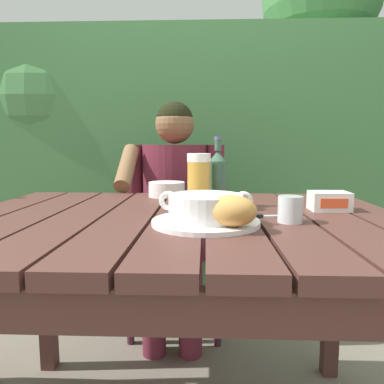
# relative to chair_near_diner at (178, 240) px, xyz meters

# --- Properties ---
(dining_table) EXTENTS (1.29, 0.96, 0.78)m
(dining_table) POSITION_rel_chair_near_diner_xyz_m (0.08, -0.92, 0.23)
(dining_table) COLOR #4C2B25
(dining_table) RESTS_ON ground_plane
(hedge_backdrop) EXTENTS (3.00, 0.98, 2.40)m
(hedge_backdrop) POSITION_rel_chair_near_diner_xyz_m (-0.03, 0.65, 0.62)
(hedge_backdrop) COLOR #3E723F
(hedge_backdrop) RESTS_ON ground_plane
(chair_near_diner) EXTENTS (0.47, 0.47, 0.90)m
(chair_near_diner) POSITION_rel_chair_near_diner_xyz_m (0.00, 0.00, 0.00)
(chair_near_diner) COLOR #411E2C
(chair_near_diner) RESTS_ON ground_plane
(person_eating) EXTENTS (0.48, 0.47, 1.19)m
(person_eating) POSITION_rel_chair_near_diner_xyz_m (-0.00, -0.20, 0.25)
(person_eating) COLOR maroon
(person_eating) RESTS_ON ground_plane
(serving_plate) EXTENTS (0.28, 0.28, 0.01)m
(serving_plate) POSITION_rel_chair_near_diner_xyz_m (0.15, -1.04, 0.33)
(serving_plate) COLOR white
(serving_plate) RESTS_ON dining_table
(soup_bowl) EXTENTS (0.24, 0.19, 0.07)m
(soup_bowl) POSITION_rel_chair_near_diner_xyz_m (0.15, -1.04, 0.37)
(soup_bowl) COLOR white
(soup_bowl) RESTS_ON serving_plate
(bread_roll) EXTENTS (0.14, 0.12, 0.07)m
(bread_roll) POSITION_rel_chair_near_diner_xyz_m (0.21, -1.11, 0.37)
(bread_roll) COLOR #CA9046
(bread_roll) RESTS_ON serving_plate
(beer_glass) EXTENTS (0.07, 0.07, 0.18)m
(beer_glass) POSITION_rel_chair_near_diner_xyz_m (0.13, -0.82, 0.41)
(beer_glass) COLOR gold
(beer_glass) RESTS_ON dining_table
(beer_bottle) EXTENTS (0.06, 0.06, 0.23)m
(beer_bottle) POSITION_rel_chair_near_diner_xyz_m (0.19, -0.76, 0.42)
(beer_bottle) COLOR #345542
(beer_bottle) RESTS_ON dining_table
(water_glass_small) EXTENTS (0.06, 0.06, 0.07)m
(water_glass_small) POSITION_rel_chair_near_diner_xyz_m (0.37, -1.00, 0.36)
(water_glass_small) COLOR silver
(water_glass_small) RESTS_ON dining_table
(butter_tub) EXTENTS (0.12, 0.09, 0.06)m
(butter_tub) POSITION_rel_chair_near_diner_xyz_m (0.53, -0.82, 0.35)
(butter_tub) COLOR white
(butter_tub) RESTS_ON dining_table
(table_knife) EXTENTS (0.16, 0.04, 0.01)m
(table_knife) POSITION_rel_chair_near_diner_xyz_m (0.31, -0.94, 0.33)
(table_knife) COLOR silver
(table_knife) RESTS_ON dining_table
(diner_bowl) EXTENTS (0.14, 0.14, 0.06)m
(diner_bowl) POSITION_rel_chair_near_diner_xyz_m (-0.00, -0.54, 0.35)
(diner_bowl) COLOR white
(diner_bowl) RESTS_ON dining_table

